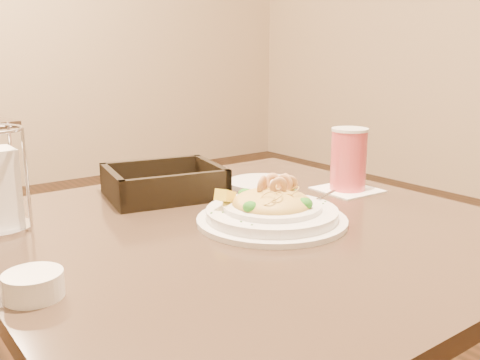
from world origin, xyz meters
TOP-DOWN VIEW (x-y plane):
  - main_table at (0.00, 0.00)m, footprint 0.90×0.90m
  - pasta_bowl at (0.04, -0.02)m, footprint 0.31×0.28m
  - drink_glass at (0.33, 0.06)m, footprint 0.13×0.13m
  - bread_basket at (-0.02, 0.27)m, footprint 0.27×0.24m
  - side_plate at (0.21, 0.21)m, footprint 0.18×0.18m
  - butter_ramekin at (-0.40, -0.07)m, footprint 0.10×0.10m

SIDE VIEW (x-z plane):
  - main_table at x=0.00m, z-range 0.13..0.85m
  - side_plate at x=0.21m, z-range 0.71..0.72m
  - butter_ramekin at x=-0.40m, z-range 0.71..0.75m
  - bread_basket at x=-0.02m, z-range 0.70..0.77m
  - pasta_bowl at x=0.04m, z-range 0.69..0.78m
  - drink_glass at x=0.33m, z-range 0.71..0.86m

